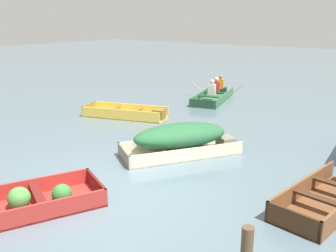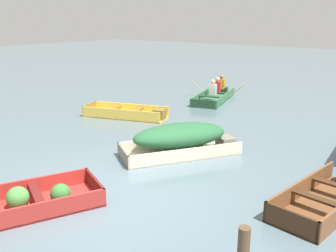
% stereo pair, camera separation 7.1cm
% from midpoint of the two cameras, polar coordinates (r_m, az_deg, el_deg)
% --- Properties ---
extents(ground_plane, '(80.00, 80.00, 0.00)m').
position_cam_midpoint_polar(ground_plane, '(7.40, -8.16, -10.25)').
color(ground_plane, slate).
extents(dinghy_red_foreground, '(2.31, 3.31, 0.44)m').
position_cam_midpoint_polar(dinghy_red_foreground, '(7.13, -23.58, -11.22)').
color(dinghy_red_foreground, '#AD2D28').
rests_on(dinghy_red_foreground, ground).
extents(skiff_yellow_near_moored, '(2.99, 1.81, 0.37)m').
position_cam_midpoint_polar(skiff_yellow_near_moored, '(12.88, -6.19, 1.89)').
color(skiff_yellow_near_moored, '#E5BC47').
rests_on(skiff_yellow_near_moored, ground).
extents(skiff_cream_far_moored, '(2.44, 3.02, 0.80)m').
position_cam_midpoint_polar(skiff_cream_far_moored, '(9.19, 1.82, -1.84)').
color(skiff_cream_far_moored, beige).
rests_on(skiff_cream_far_moored, ground).
extents(skiff_wooden_brown_outer_moored, '(1.32, 2.72, 0.37)m').
position_cam_midpoint_polar(skiff_wooden_brown_outer_moored, '(7.55, 23.15, -9.79)').
color(skiff_wooden_brown_outer_moored, brown).
rests_on(skiff_wooden_brown_outer_moored, ground).
extents(rowboat_green_with_crew, '(2.21, 3.30, 0.90)m').
position_cam_midpoint_polar(rowboat_green_with_crew, '(15.80, 6.93, 4.78)').
color(rowboat_green_with_crew, '#387047').
rests_on(rowboat_green_with_crew, ground).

